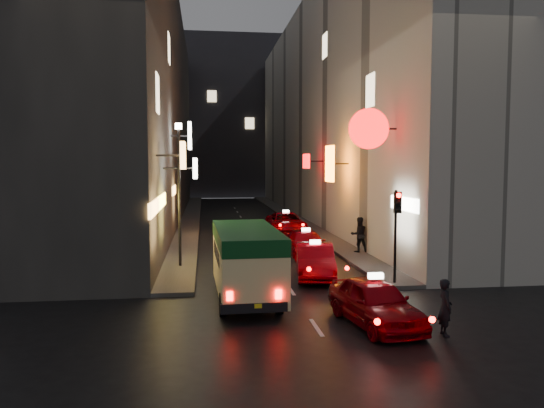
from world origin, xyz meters
name	(u,v)px	position (x,y,z in m)	size (l,w,h in m)	color
ground	(357,386)	(0.00, 0.00, 0.00)	(120.00, 120.00, 0.00)	black
building_left	(143,110)	(-8.00, 33.99, 9.00)	(7.57, 52.10, 18.00)	#3A3734
building_right	(335,112)	(8.00, 33.99, 9.00)	(8.06, 52.00, 18.00)	#AEA99F
building_far	(226,119)	(0.00, 66.00, 11.00)	(30.00, 10.00, 22.00)	#2E2E32
sidewalk_left	(191,218)	(-4.25, 34.00, 0.07)	(1.50, 52.00, 0.15)	#484543
sidewalk_right	(291,217)	(4.25, 34.00, 0.07)	(1.50, 52.00, 0.15)	#484543
minibus	(246,255)	(-1.73, 7.31, 1.55)	(2.16, 5.76, 2.45)	#EFE295
taxi_near	(375,298)	(1.72, 4.00, 0.79)	(2.76, 5.21, 1.75)	#840009
taxi_second	(315,258)	(1.33, 10.49, 0.80)	(2.79, 5.28, 1.77)	#840009
taxi_third	(306,242)	(1.88, 15.29, 0.74)	(2.10, 4.74, 1.66)	#840009
taxi_far	(286,221)	(2.24, 24.12, 0.81)	(2.11, 5.11, 1.79)	#840009
pedestrian_crossing	(445,303)	(3.30, 2.91, 0.88)	(0.58, 0.37, 1.75)	black
pedestrian_sidewalk	(359,232)	(4.65, 15.47, 1.16)	(0.76, 0.48, 2.02)	black
traffic_light	(397,216)	(4.00, 8.47, 2.69)	(0.26, 0.43, 3.50)	black
lamp_post	(179,185)	(-4.20, 13.00, 3.72)	(0.28, 0.28, 6.22)	black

